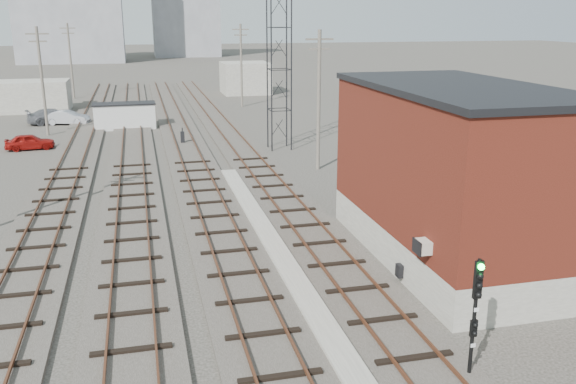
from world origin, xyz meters
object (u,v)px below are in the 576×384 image
object	(u,v)px
switch_stand	(183,137)
car_silver	(67,118)
signal_mast	(475,313)
car_grey	(54,116)
car_red	(30,142)
site_trailer	(125,116)

from	to	relation	value
switch_stand	car_silver	size ratio (longest dim) A/B	0.32
signal_mast	car_grey	bearing A→B (deg)	109.00
signal_mast	car_red	bearing A→B (deg)	115.21
car_silver	car_red	bearing A→B (deg)	-174.54
site_trailer	switch_stand	bearing A→B (deg)	-64.49
car_silver	car_grey	size ratio (longest dim) A/B	0.82
site_trailer	car_red	bearing A→B (deg)	-134.14
car_red	car_silver	world-z (taller)	car_silver
car_grey	car_silver	bearing A→B (deg)	-137.42
switch_stand	car_red	size ratio (longest dim) A/B	0.36
site_trailer	car_silver	distance (m)	6.32
site_trailer	car_grey	xyz separation A→B (m)	(-6.54, 4.24, -0.46)
signal_mast	car_red	distance (m)	39.34
site_trailer	car_grey	bearing A→B (deg)	145.17
site_trailer	car_silver	xyz separation A→B (m)	(-5.27, 3.45, -0.51)
car_silver	car_grey	distance (m)	1.49
car_red	site_trailer	bearing A→B (deg)	-48.36
signal_mast	switch_stand	bearing A→B (deg)	98.74
signal_mast	car_silver	bearing A→B (deg)	107.90
site_trailer	car_red	world-z (taller)	site_trailer
switch_stand	car_red	xyz separation A→B (m)	(-11.43, 1.00, 0.01)
car_red	car_grey	xyz separation A→B (m)	(0.41, 11.88, 0.10)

